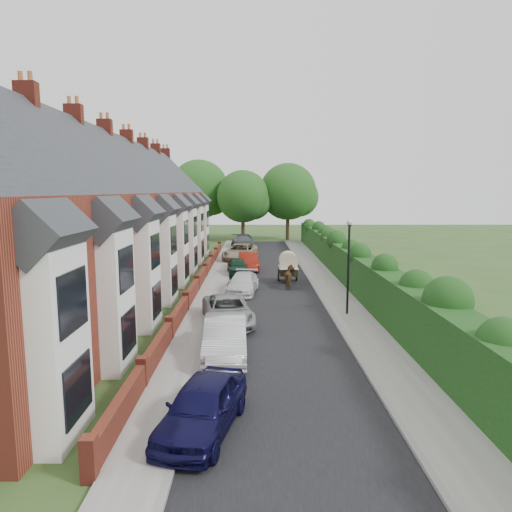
{
  "coord_description": "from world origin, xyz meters",
  "views": [
    {
      "loc": [
        -1.58,
        -19.66,
        6.63
      ],
      "look_at": [
        -1.43,
        11.22,
        2.2
      ],
      "focal_mm": 32.0,
      "sensor_mm": 36.0,
      "label": 1
    }
  ],
  "objects": [
    {
      "name": "car_silver_b",
      "position": [
        -2.9,
        2.57,
        0.69
      ],
      "size": [
        3.13,
        5.28,
        1.38
      ],
      "primitive_type": "imported",
      "rotation": [
        0.0,
        0.0,
        0.18
      ],
      "color": "#96999C",
      "rests_on": "ground"
    },
    {
      "name": "hedge",
      "position": [
        5.4,
        11.0,
        1.6
      ],
      "size": [
        2.1,
        58.0,
        2.85
      ],
      "color": "#113813",
      "rests_on": "ground"
    },
    {
      "name": "car_navy",
      "position": [
        -3.0,
        -7.77,
        0.73
      ],
      "size": [
        2.66,
        4.59,
        1.47
      ],
      "primitive_type": "imported",
      "rotation": [
        0.0,
        0.0,
        -0.23
      ],
      "color": "#0D0B33",
      "rests_on": "ground"
    },
    {
      "name": "tree_far_right",
      "position": [
        3.39,
        42.08,
        6.31
      ],
      "size": [
        7.98,
        7.6,
        10.31
      ],
      "color": "#332316",
      "rests_on": "ground"
    },
    {
      "name": "lamppost",
      "position": [
        3.4,
        4.0,
        3.3
      ],
      "size": [
        0.32,
        0.32,
        5.16
      ],
      "color": "black",
      "rests_on": "ground"
    },
    {
      "name": "kerb_house_side",
      "position": [
        -3.55,
        11.0,
        0.07
      ],
      "size": [
        0.18,
        58.0,
        0.13
      ],
      "primitive_type": "cube",
      "color": "gray",
      "rests_on": "ground"
    },
    {
      "name": "car_black",
      "position": [
        -3.0,
        35.0,
        0.77
      ],
      "size": [
        2.75,
        4.83,
        1.55
      ],
      "primitive_type": "imported",
      "rotation": [
        0.0,
        0.0,
        -0.21
      ],
      "color": "black",
      "rests_on": "ground"
    },
    {
      "name": "kerb_hedge_side",
      "position": [
        2.55,
        11.0,
        0.07
      ],
      "size": [
        0.18,
        58.0,
        0.13
      ],
      "primitive_type": "cube",
      "color": "gray",
      "rests_on": "ground"
    },
    {
      "name": "horse_cart",
      "position": [
        0.91,
        12.96,
        1.3
      ],
      "size": [
        1.42,
        3.14,
        2.27
      ],
      "color": "black",
      "rests_on": "ground"
    },
    {
      "name": "tree_far_left",
      "position": [
        -2.65,
        40.08,
        5.71
      ],
      "size": [
        7.14,
        6.8,
        9.29
      ],
      "color": "#332316",
      "rests_on": "ground"
    },
    {
      "name": "tree_far_back",
      "position": [
        -8.59,
        43.08,
        6.62
      ],
      "size": [
        8.4,
        8.0,
        10.82
      ],
      "color": "#332316",
      "rests_on": "ground"
    },
    {
      "name": "car_silver_a",
      "position": [
        -2.74,
        -1.99,
        0.79
      ],
      "size": [
        1.86,
        4.84,
        1.57
      ],
      "primitive_type": "imported",
      "rotation": [
        0.0,
        0.0,
        0.04
      ],
      "color": "#BABABF",
      "rests_on": "ground"
    },
    {
      "name": "pavement_hedge_side",
      "position": [
        3.6,
        11.0,
        0.06
      ],
      "size": [
        2.2,
        58.0,
        0.12
      ],
      "primitive_type": "cube",
      "color": "gray",
      "rests_on": "ground"
    },
    {
      "name": "car_green",
      "position": [
        -2.89,
        16.18,
        0.65
      ],
      "size": [
        1.95,
        3.95,
        1.3
      ],
      "primitive_type": "imported",
      "rotation": [
        0.0,
        0.0,
        0.11
      ],
      "color": "#0F331F",
      "rests_on": "ground"
    },
    {
      "name": "car_beige",
      "position": [
        -2.87,
        23.8,
        0.79
      ],
      "size": [
        3.75,
        6.08,
        1.57
      ],
      "primitive_type": "imported",
      "rotation": [
        0.0,
        0.0,
        -0.22
      ],
      "color": "tan",
      "rests_on": "ground"
    },
    {
      "name": "car_red",
      "position": [
        -2.05,
        18.2,
        0.74
      ],
      "size": [
        1.88,
        4.56,
        1.47
      ],
      "primitive_type": "imported",
      "rotation": [
        0.0,
        0.0,
        0.07
      ],
      "color": "maroon",
      "rests_on": "ground"
    },
    {
      "name": "garden_wall_row",
      "position": [
        -5.35,
        10.0,
        0.46
      ],
      "size": [
        0.35,
        40.35,
        1.1
      ],
      "color": "maroon",
      "rests_on": "ground"
    },
    {
      "name": "pavement_house_side",
      "position": [
        -4.35,
        11.0,
        0.06
      ],
      "size": [
        1.7,
        58.0,
        0.12
      ],
      "primitive_type": "cube",
      "color": "gray",
      "rests_on": "ground"
    },
    {
      "name": "road",
      "position": [
        -0.5,
        11.0,
        0.01
      ],
      "size": [
        6.0,
        58.0,
        0.02
      ],
      "primitive_type": "cube",
      "color": "black",
      "rests_on": "ground"
    },
    {
      "name": "car_white",
      "position": [
        -2.31,
        9.52,
        0.65
      ],
      "size": [
        2.33,
        4.63,
        1.29
      ],
      "primitive_type": "imported",
      "rotation": [
        0.0,
        0.0,
        -0.12
      ],
      "color": "silver",
      "rests_on": "ground"
    },
    {
      "name": "terrace_row",
      "position": [
        -10.87,
        9.98,
        4.47
      ],
      "size": [
        9.05,
        40.5,
        11.5
      ],
      "color": "maroon",
      "rests_on": "ground"
    },
    {
      "name": "horse",
      "position": [
        0.91,
        10.98,
        0.77
      ],
      "size": [
        0.9,
        1.86,
        1.54
      ],
      "primitive_type": "imported",
      "rotation": [
        0.0,
        0.0,
        3.18
      ],
      "color": "brown",
      "rests_on": "ground"
    },
    {
      "name": "car_grey",
      "position": [
        -2.82,
        32.04,
        0.78
      ],
      "size": [
        3.09,
        5.67,
        1.56
      ],
      "primitive_type": "imported",
      "rotation": [
        0.0,
        0.0,
        0.18
      ],
      "color": "#525559",
      "rests_on": "ground"
    },
    {
      "name": "ground",
      "position": [
        0.0,
        0.0,
        0.0
      ],
      "size": [
        140.0,
        140.0,
        0.0
      ],
      "primitive_type": "plane",
      "color": "#2D4C1E",
      "rests_on": "ground"
    }
  ]
}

